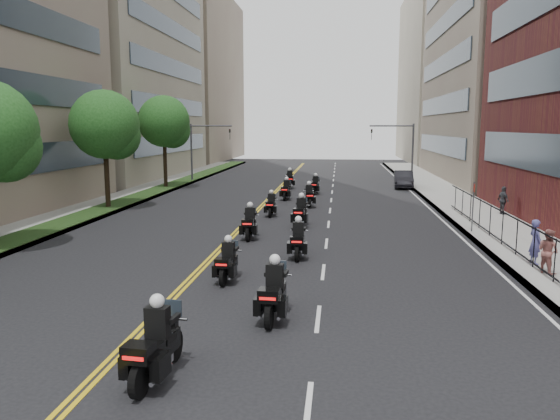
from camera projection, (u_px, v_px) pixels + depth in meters
The scene contains 27 objects.
ground at pixel (147, 400), 10.80m from camera, with size 160.00×160.00×0.00m, color black.
sidewalk_right at pixel (471, 212), 34.08m from camera, with size 4.00×90.00×0.15m, color gray.
sidewalk_left at pixel (103, 206), 36.63m from camera, with size 4.00×90.00×0.15m, color gray.
grass_strip at pixel (115, 205), 36.53m from camera, with size 2.00×90.00×0.04m, color #1B3613.
building_right_tan at pixel (523, 27), 53.41m from camera, with size 15.11×28.00×30.00m.
building_right_far at pixel (457, 76), 83.19m from camera, with size 15.00×28.00×26.00m, color gray.
building_left_mid at pixel (97, 15), 57.71m from camera, with size 16.11×28.00×34.00m.
building_left_far at pixel (180, 78), 87.80m from camera, with size 16.00×28.00×26.00m, color gray.
iron_fence at pixel (525, 242), 21.29m from camera, with size 0.05×28.00×1.50m.
street_trees at pixel (65, 131), 29.47m from camera, with size 4.40×38.40×7.98m.
traffic_signal_right at pixel (402, 144), 50.50m from camera, with size 4.09×0.20×5.60m.
traffic_signal_left at pixel (201, 144), 52.52m from camera, with size 4.09×0.20×5.60m.
motorcycle_0 at pixel (156, 347), 11.55m from camera, with size 0.69×2.52×1.86m.
motorcycle_1 at pixel (274, 294), 15.24m from camera, with size 0.60×2.49×1.84m.
motorcycle_2 at pixel (228, 263), 19.04m from camera, with size 0.51×2.18×1.61m.
motorcycle_3 at pixel (298, 241), 22.43m from camera, with size 0.54×2.33×1.72m.
motorcycle_4 at pixel (250, 224), 26.27m from camera, with size 0.56×2.39×1.77m.
motorcycle_5 at pixel (301, 213), 29.38m from camera, with size 0.66×2.47×1.82m.
motorcycle_6 at pixel (271, 206), 32.89m from camera, with size 0.49×2.14×1.58m.
motorcycle_7 at pixel (309, 197), 36.65m from camera, with size 0.67×2.33×1.72m.
motorcycle_8 at pixel (286, 191), 40.15m from camera, with size 0.58×2.29×1.69m.
motorcycle_9 at pixel (315, 186), 43.51m from camera, with size 0.63×2.26×1.67m.
motorcycle_10 at pixel (290, 180), 47.59m from camera, with size 0.69×2.42×1.79m.
parked_sedan at pixel (404, 179), 47.94m from camera, with size 1.58×4.53×1.49m, color black.
pedestrian_a at pixel (535, 242), 20.74m from camera, with size 0.63×0.41×1.73m, color #4F4E90.
pedestrian_b at pixel (548, 251), 19.47m from camera, with size 0.78×0.61×1.61m, color #945651.
pedestrian_c at pixel (503, 200), 32.48m from camera, with size 0.98×0.41×1.68m, color #383A3F.
Camera 1 is at (3.71, -9.76, 5.37)m, focal length 35.00 mm.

